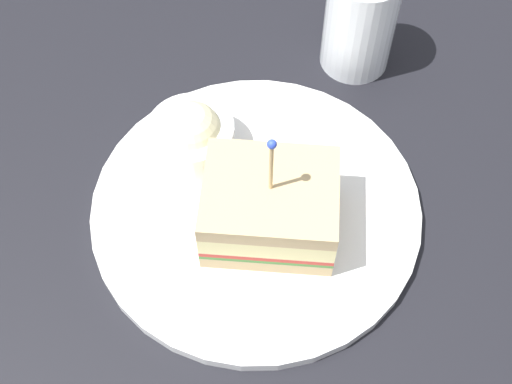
# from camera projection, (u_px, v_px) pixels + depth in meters

# --- Properties ---
(ground_plane) EXTENTS (0.99, 0.99, 0.02)m
(ground_plane) POSITION_uv_depth(u_px,v_px,m) (256.00, 218.00, 0.59)
(ground_plane) COLOR black
(plate) EXTENTS (0.28, 0.28, 0.01)m
(plate) POSITION_uv_depth(u_px,v_px,m) (256.00, 208.00, 0.57)
(plate) COLOR white
(plate) RESTS_ON ground_plane
(sandwich_half_center) EXTENTS (0.13, 0.13, 0.12)m
(sandwich_half_center) POSITION_uv_depth(u_px,v_px,m) (272.00, 206.00, 0.53)
(sandwich_half_center) COLOR tan
(sandwich_half_center) RESTS_ON plate
(coleslaw_bowl) EXTENTS (0.07, 0.07, 0.05)m
(coleslaw_bowl) POSITION_uv_depth(u_px,v_px,m) (191.00, 135.00, 0.58)
(coleslaw_bowl) COLOR white
(coleslaw_bowl) RESTS_ON plate
(drink_glass) EXTENTS (0.07, 0.07, 0.10)m
(drink_glass) POSITION_uv_depth(u_px,v_px,m) (360.00, 24.00, 0.63)
(drink_glass) COLOR beige
(drink_glass) RESTS_ON ground_plane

